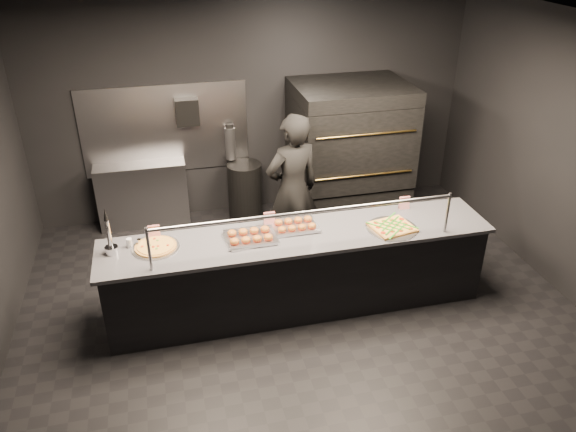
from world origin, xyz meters
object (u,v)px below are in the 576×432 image
(beer_tap, at_px, (110,241))
(slider_tray_a, at_px, (250,236))
(round_pizza, at_px, (156,247))
(square_pizza, at_px, (392,227))
(pizza_oven, at_px, (349,153))
(worker, at_px, (292,190))
(prep_shelf, at_px, (143,195))
(service_counter, at_px, (298,271))
(slider_tray_b, at_px, (295,225))
(trash_bin, at_px, (245,190))
(towel_dispenser, at_px, (187,112))
(fire_extinguisher, at_px, (230,143))

(beer_tap, bearing_deg, slider_tray_a, -2.23)
(round_pizza, bearing_deg, square_pizza, -4.60)
(round_pizza, relative_size, square_pizza, 0.89)
(pizza_oven, xyz_separation_m, beer_tap, (-3.07, -1.82, 0.10))
(worker, bearing_deg, round_pizza, 14.09)
(pizza_oven, xyz_separation_m, prep_shelf, (-2.80, 0.42, -0.52))
(prep_shelf, bearing_deg, pizza_oven, -8.54)
(beer_tap, bearing_deg, square_pizza, -3.99)
(square_pizza, bearing_deg, worker, 126.42)
(service_counter, height_order, worker, worker)
(prep_shelf, height_order, slider_tray_b, slider_tray_b)
(service_counter, distance_m, trash_bin, 2.23)
(towel_dispenser, distance_m, trash_bin, 1.36)
(slider_tray_a, xyz_separation_m, trash_bin, (0.31, 2.19, -0.55))
(round_pizza, distance_m, trash_bin, 2.54)
(pizza_oven, distance_m, towel_dispenser, 2.23)
(round_pizza, bearing_deg, fire_extinguisher, 64.63)
(round_pizza, xyz_separation_m, slider_tray_a, (0.94, -0.05, 0.02))
(towel_dispenser, relative_size, square_pizza, 0.65)
(pizza_oven, xyz_separation_m, square_pizza, (-0.21, -2.02, -0.03))
(service_counter, height_order, square_pizza, service_counter)
(fire_extinguisher, relative_size, slider_tray_b, 1.05)
(service_counter, bearing_deg, fire_extinguisher, 98.30)
(pizza_oven, xyz_separation_m, trash_bin, (-1.40, 0.32, -0.57))
(trash_bin, bearing_deg, service_counter, -84.85)
(service_counter, relative_size, round_pizza, 8.64)
(round_pizza, bearing_deg, slider_tray_a, -3.03)
(pizza_oven, distance_m, trash_bin, 1.54)
(service_counter, height_order, trash_bin, service_counter)
(beer_tap, bearing_deg, prep_shelf, 83.12)
(prep_shelf, distance_m, worker, 2.28)
(towel_dispenser, xyz_separation_m, slider_tray_b, (0.90, -2.24, -0.60))
(pizza_oven, xyz_separation_m, worker, (-1.02, -0.92, -0.02))
(slider_tray_b, relative_size, square_pizza, 0.90)
(round_pizza, bearing_deg, slider_tray_b, 2.77)
(beer_tap, bearing_deg, slider_tray_b, 2.05)
(square_pizza, height_order, worker, worker)
(round_pizza, bearing_deg, trash_bin, 59.71)
(beer_tap, relative_size, round_pizza, 1.05)
(towel_dispenser, height_order, trash_bin, towel_dispenser)
(prep_shelf, height_order, slider_tray_a, slider_tray_a)
(towel_dispenser, distance_m, slider_tray_b, 2.49)
(trash_bin, bearing_deg, square_pizza, -63.06)
(pizza_oven, distance_m, prep_shelf, 2.88)
(prep_shelf, distance_m, fire_extinguisher, 1.39)
(prep_shelf, distance_m, beer_tap, 2.33)
(pizza_oven, bearing_deg, service_counter, -122.27)
(pizza_oven, bearing_deg, towel_dispenser, 166.86)
(slider_tray_a, bearing_deg, square_pizza, -5.59)
(trash_bin, bearing_deg, round_pizza, -120.29)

